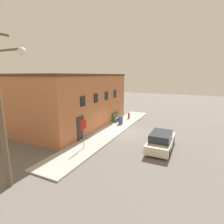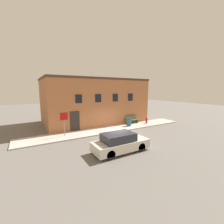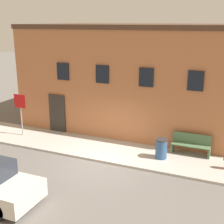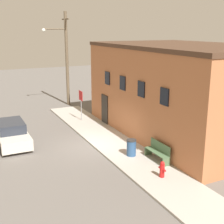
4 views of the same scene
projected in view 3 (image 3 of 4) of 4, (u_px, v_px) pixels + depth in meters
ground_plane at (100, 163)px, 13.86m from camera, size 80.00×80.00×0.00m
sidewalk at (111, 151)px, 14.99m from camera, size 19.20×2.60×0.11m
brick_building at (147, 75)px, 18.72m from camera, size 13.14×7.91×5.89m
stop_sign at (20, 107)px, 16.46m from camera, size 0.72×0.06×2.26m
bench at (191, 144)px, 14.36m from camera, size 1.76×0.44×0.97m
trash_bin at (161, 149)px, 13.94m from camera, size 0.54×0.54×0.91m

